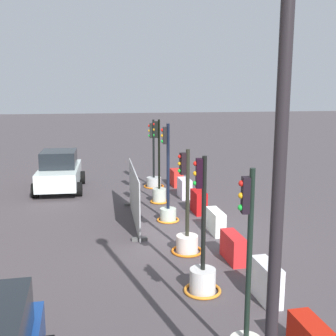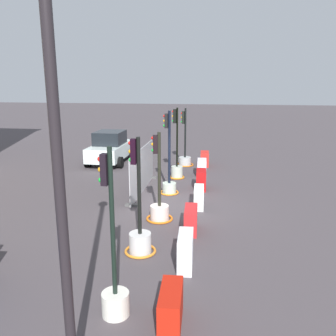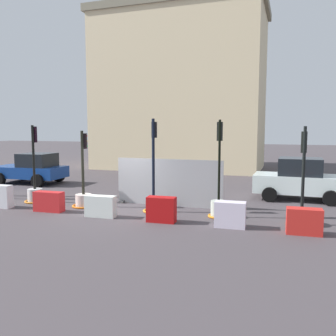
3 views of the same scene
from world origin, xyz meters
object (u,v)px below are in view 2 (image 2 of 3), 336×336
object	(u,v)px
construction_barrier_0	(171,308)
construction_barrier_5	(202,168)
traffic_light_2	(159,205)
construction_barrier_3	(199,197)
traffic_light_1	(140,234)
traffic_light_5	(185,157)
traffic_light_0	(114,284)
traffic_light_3	(169,179)
construction_barrier_1	(185,251)
construction_barrier_4	(201,180)
construction_barrier_2	(191,220)
car_white_van	(110,148)
construction_barrier_6	(205,159)
traffic_light_4	(177,166)
street_lamp_post	(56,147)

from	to	relation	value
construction_barrier_0	construction_barrier_5	xyz separation A→B (m)	(11.47, 0.04, 0.03)
traffic_light_2	construction_barrier_3	xyz separation A→B (m)	(1.48, -1.27, -0.13)
traffic_light_1	traffic_light_5	xyz separation A→B (m)	(10.73, -0.16, -0.06)
traffic_light_0	construction_barrier_0	distance (m)	1.23
traffic_light_5	construction_barrier_5	world-z (taller)	traffic_light_5
traffic_light_1	traffic_light_3	bearing A→B (deg)	-0.30
construction_barrier_1	construction_barrier_4	bearing A→B (deg)	-0.04
traffic_light_5	construction_barrier_1	bearing A→B (deg)	-174.08
traffic_light_3	construction_barrier_2	bearing A→B (deg)	-161.65
construction_barrier_5	car_white_van	xyz separation A→B (m)	(2.19, 5.46, 0.47)
traffic_light_1	construction_barrier_6	xyz separation A→B (m)	(10.77, -1.28, -0.16)
car_white_van	traffic_light_0	bearing A→B (deg)	-162.27
construction_barrier_2	construction_barrier_4	size ratio (longest dim) A/B	1.18
construction_barrier_4	construction_barrier_5	world-z (taller)	construction_barrier_4
construction_barrier_0	construction_barrier_2	world-z (taller)	construction_barrier_0
traffic_light_4	car_white_van	xyz separation A→B (m)	(2.79, 4.26, 0.30)
construction_barrier_0	street_lamp_post	size ratio (longest dim) A/B	0.18
traffic_light_1	construction_barrier_3	world-z (taller)	traffic_light_1
traffic_light_3	construction_barrier_4	size ratio (longest dim) A/B	3.54
construction_barrier_3	construction_barrier_4	xyz separation A→B (m)	(2.30, 0.05, 0.05)
traffic_light_0	construction_barrier_1	bearing A→B (deg)	-29.92
construction_barrier_0	construction_barrier_5	world-z (taller)	construction_barrier_5
construction_barrier_6	car_white_van	world-z (taller)	car_white_van
traffic_light_4	construction_barrier_6	xyz separation A→B (m)	(2.82, -1.23, -0.19)
construction_barrier_4	street_lamp_post	bearing A→B (deg)	172.10
construction_barrier_0	construction_barrier_4	xyz separation A→B (m)	(9.17, -0.06, 0.05)
traffic_light_3	construction_barrier_4	xyz separation A→B (m)	(0.79, -1.32, -0.22)
construction_barrier_5	street_lamp_post	size ratio (longest dim) A/B	0.15
traffic_light_2	street_lamp_post	bearing A→B (deg)	177.90
construction_barrier_0	car_white_van	distance (m)	14.73
traffic_light_2	construction_barrier_4	world-z (taller)	traffic_light_2
traffic_light_2	traffic_light_4	world-z (taller)	traffic_light_4
construction_barrier_5	construction_barrier_6	bearing A→B (deg)	-0.89
traffic_light_5	street_lamp_post	xyz separation A→B (m)	(-15.09, 0.29, 3.32)
traffic_light_4	traffic_light_5	world-z (taller)	traffic_light_4
construction_barrier_0	construction_barrier_1	xyz separation A→B (m)	(2.29, -0.05, 0.07)
traffic_light_1	construction_barrier_2	xyz separation A→B (m)	(1.68, -1.28, -0.18)
traffic_light_0	construction_barrier_5	size ratio (longest dim) A/B	3.55
construction_barrier_0	street_lamp_post	xyz separation A→B (m)	(-1.45, 1.41, 3.43)
construction_barrier_6	car_white_van	size ratio (longest dim) A/B	0.27
traffic_light_1	construction_barrier_5	size ratio (longest dim) A/B	3.30
construction_barrier_6	construction_barrier_1	bearing A→B (deg)	-179.70
car_white_van	street_lamp_post	size ratio (longest dim) A/B	0.60
traffic_light_2	construction_barrier_4	xyz separation A→B (m)	(3.78, -1.22, -0.08)
traffic_light_5	construction_barrier_1	size ratio (longest dim) A/B	3.09
traffic_light_5	construction_barrier_5	bearing A→B (deg)	-153.49
traffic_light_3	construction_barrier_5	xyz separation A→B (m)	(3.09, -1.22, -0.23)
construction_barrier_2	construction_barrier_3	distance (m)	2.28
construction_barrier_2	car_white_van	distance (m)	10.61
construction_barrier_0	traffic_light_0	bearing A→B (deg)	82.87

